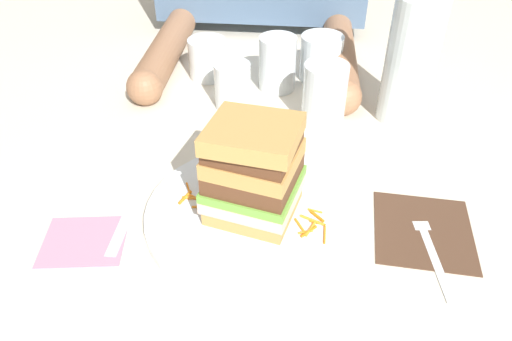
# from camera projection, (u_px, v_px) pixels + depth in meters

# --- Properties ---
(ground_plane) EXTENTS (3.00, 3.00, 0.00)m
(ground_plane) POSITION_uv_depth(u_px,v_px,m) (242.00, 211.00, 0.65)
(ground_plane) COLOR beige
(main_plate) EXTENTS (0.28, 0.28, 0.01)m
(main_plate) POSITION_uv_depth(u_px,v_px,m) (254.00, 214.00, 0.63)
(main_plate) COLOR white
(main_plate) RESTS_ON ground_plane
(sandwich) EXTENTS (0.13, 0.12, 0.13)m
(sandwich) POSITION_uv_depth(u_px,v_px,m) (254.00, 171.00, 0.59)
(sandwich) COLOR tan
(sandwich) RESTS_ON main_plate
(carrot_shred_0) EXTENTS (0.02, 0.03, 0.00)m
(carrot_shred_0) POSITION_uv_depth(u_px,v_px,m) (209.00, 194.00, 0.65)
(carrot_shred_0) COLOR orange
(carrot_shred_0) RESTS_ON main_plate
(carrot_shred_1) EXTENTS (0.03, 0.01, 0.00)m
(carrot_shred_1) POSITION_uv_depth(u_px,v_px,m) (203.00, 207.00, 0.63)
(carrot_shred_1) COLOR orange
(carrot_shred_1) RESTS_ON main_plate
(carrot_shred_2) EXTENTS (0.01, 0.03, 0.00)m
(carrot_shred_2) POSITION_uv_depth(u_px,v_px,m) (185.00, 198.00, 0.64)
(carrot_shred_2) COLOR orange
(carrot_shred_2) RESTS_ON main_plate
(carrot_shred_3) EXTENTS (0.03, 0.01, 0.00)m
(carrot_shred_3) POSITION_uv_depth(u_px,v_px,m) (212.00, 200.00, 0.64)
(carrot_shred_3) COLOR orange
(carrot_shred_3) RESTS_ON main_plate
(carrot_shred_4) EXTENTS (0.01, 0.03, 0.00)m
(carrot_shred_4) POSITION_uv_depth(u_px,v_px,m) (189.00, 190.00, 0.66)
(carrot_shred_4) COLOR orange
(carrot_shred_4) RESTS_ON main_plate
(carrot_shred_5) EXTENTS (0.03, 0.02, 0.00)m
(carrot_shred_5) POSITION_uv_depth(u_px,v_px,m) (197.00, 199.00, 0.64)
(carrot_shred_5) COLOR orange
(carrot_shred_5) RESTS_ON main_plate
(carrot_shred_6) EXTENTS (0.03, 0.00, 0.00)m
(carrot_shred_6) POSITION_uv_depth(u_px,v_px,m) (194.00, 199.00, 0.64)
(carrot_shred_6) COLOR orange
(carrot_shred_6) RESTS_ON main_plate
(carrot_shred_7) EXTENTS (0.03, 0.02, 0.00)m
(carrot_shred_7) POSITION_uv_depth(u_px,v_px,m) (312.00, 220.00, 0.61)
(carrot_shred_7) COLOR orange
(carrot_shred_7) RESTS_ON main_plate
(carrot_shred_8) EXTENTS (0.02, 0.02, 0.00)m
(carrot_shred_8) POSITION_uv_depth(u_px,v_px,m) (317.00, 216.00, 0.62)
(carrot_shred_8) COLOR orange
(carrot_shred_8) RESTS_ON main_plate
(carrot_shred_9) EXTENTS (0.02, 0.01, 0.00)m
(carrot_shred_9) POSITION_uv_depth(u_px,v_px,m) (305.00, 232.00, 0.60)
(carrot_shred_9) COLOR orange
(carrot_shred_9) RESTS_ON main_plate
(carrot_shred_10) EXTENTS (0.01, 0.02, 0.00)m
(carrot_shred_10) POSITION_uv_depth(u_px,v_px,m) (310.00, 229.00, 0.60)
(carrot_shred_10) COLOR orange
(carrot_shred_10) RESTS_ON main_plate
(carrot_shred_11) EXTENTS (0.00, 0.03, 0.00)m
(carrot_shred_11) POSITION_uv_depth(u_px,v_px,m) (325.00, 235.00, 0.59)
(carrot_shred_11) COLOR orange
(carrot_shred_11) RESTS_ON main_plate
(carrot_shred_12) EXTENTS (0.02, 0.03, 0.00)m
(carrot_shred_12) POSITION_uv_depth(u_px,v_px,m) (301.00, 227.00, 0.60)
(carrot_shred_12) COLOR orange
(carrot_shred_12) RESTS_ON main_plate
(carrot_shred_13) EXTENTS (0.02, 0.02, 0.00)m
(carrot_shred_13) POSITION_uv_depth(u_px,v_px,m) (309.00, 231.00, 0.60)
(carrot_shred_13) COLOR orange
(carrot_shred_13) RESTS_ON main_plate
(carrot_shred_14) EXTENTS (0.02, 0.01, 0.00)m
(carrot_shred_14) POSITION_uv_depth(u_px,v_px,m) (318.00, 223.00, 0.61)
(carrot_shred_14) COLOR orange
(carrot_shred_14) RESTS_ON main_plate
(carrot_shred_15) EXTENTS (0.02, 0.01, 0.00)m
(carrot_shred_15) POSITION_uv_depth(u_px,v_px,m) (315.00, 211.00, 0.63)
(carrot_shred_15) COLOR orange
(carrot_shred_15) RESTS_ON main_plate
(napkin_dark) EXTENTS (0.13, 0.14, 0.00)m
(napkin_dark) POSITION_uv_depth(u_px,v_px,m) (423.00, 230.00, 0.62)
(napkin_dark) COLOR #4C3323
(napkin_dark) RESTS_ON ground_plane
(fork) EXTENTS (0.03, 0.17, 0.00)m
(fork) POSITION_uv_depth(u_px,v_px,m) (429.00, 242.00, 0.60)
(fork) COLOR silver
(fork) RESTS_ON napkin_dark
(knife) EXTENTS (0.02, 0.20, 0.00)m
(knife) POSITION_uv_depth(u_px,v_px,m) (133.00, 204.00, 0.66)
(knife) COLOR silver
(knife) RESTS_ON ground_plane
(juice_glass) EXTENTS (0.07, 0.07, 0.10)m
(juice_glass) POSITION_uv_depth(u_px,v_px,m) (324.00, 96.00, 0.79)
(juice_glass) COLOR white
(juice_glass) RESTS_ON ground_plane
(water_bottle) EXTENTS (0.08, 0.08, 0.26)m
(water_bottle) POSITION_uv_depth(u_px,v_px,m) (413.00, 52.00, 0.76)
(water_bottle) COLOR silver
(water_bottle) RESTS_ON ground_plane
(empty_tumbler_0) EXTENTS (0.07, 0.07, 0.07)m
(empty_tumbler_0) POSITION_uv_depth(u_px,v_px,m) (207.00, 59.00, 0.92)
(empty_tumbler_0) COLOR silver
(empty_tumbler_0) RESTS_ON ground_plane
(empty_tumbler_1) EXTENTS (0.07, 0.07, 0.10)m
(empty_tumbler_1) POSITION_uv_depth(u_px,v_px,m) (277.00, 63.00, 0.88)
(empty_tumbler_1) COLOR silver
(empty_tumbler_1) RESTS_ON ground_plane
(empty_tumbler_2) EXTENTS (0.08, 0.08, 0.08)m
(empty_tumbler_2) POSITION_uv_depth(u_px,v_px,m) (321.00, 58.00, 0.91)
(empty_tumbler_2) COLOR silver
(empty_tumbler_2) RESTS_ON ground_plane
(empty_tumbler_3) EXTENTS (0.06, 0.06, 0.08)m
(empty_tumbler_3) POSITION_uv_depth(u_px,v_px,m) (233.00, 85.00, 0.84)
(empty_tumbler_3) COLOR silver
(empty_tumbler_3) RESTS_ON ground_plane
(napkin_pink) EXTENTS (0.11, 0.10, 0.00)m
(napkin_pink) POSITION_uv_depth(u_px,v_px,m) (84.00, 241.00, 0.60)
(napkin_pink) COLOR pink
(napkin_pink) RESTS_ON ground_plane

